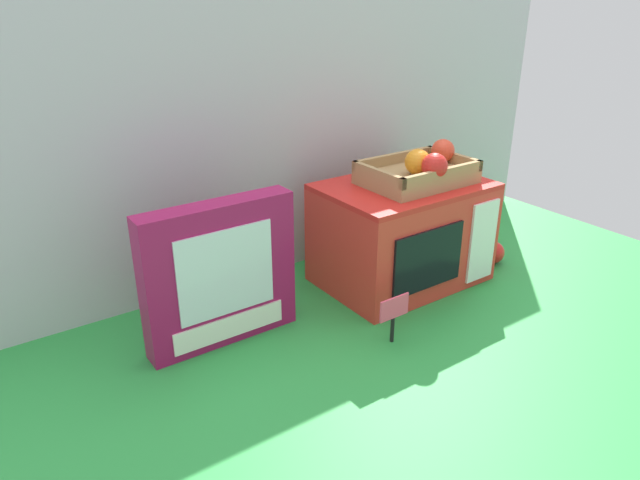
{
  "coord_description": "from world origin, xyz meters",
  "views": [
    {
      "loc": [
        -0.73,
        -0.89,
        0.65
      ],
      "look_at": [
        -0.08,
        0.03,
        0.16
      ],
      "focal_mm": 32.79,
      "sensor_mm": 36.0,
      "label": 1
    }
  ],
  "objects": [
    {
      "name": "ground_plane",
      "position": [
        0.0,
        0.0,
        0.0
      ],
      "size": [
        1.7,
        1.7,
        0.0
      ],
      "primitive_type": "plane",
      "color": "green",
      "rests_on": "ground"
    },
    {
      "name": "cookie_set_box",
      "position": [
        -0.32,
        0.03,
        0.14
      ],
      "size": [
        0.3,
        0.06,
        0.29
      ],
      "color": "#99144C",
      "rests_on": "ground"
    },
    {
      "name": "toy_microwave",
      "position": [
        0.15,
        0.03,
        0.12
      ],
      "size": [
        0.37,
        0.27,
        0.24
      ],
      "color": "red",
      "rests_on": "ground"
    },
    {
      "name": "price_sign",
      "position": [
        -0.05,
        -0.17,
        0.07
      ],
      "size": [
        0.07,
        0.01,
        0.1
      ],
      "color": "black",
      "rests_on": "ground"
    },
    {
      "name": "display_back_panel",
      "position": [
        0.0,
        0.26,
        0.32
      ],
      "size": [
        1.61,
        0.03,
        0.65
      ],
      "primitive_type": "cube",
      "color": "#B7BABF",
      "rests_on": "ground"
    },
    {
      "name": "food_groups_crate",
      "position": [
        0.18,
        0.01,
        0.27
      ],
      "size": [
        0.25,
        0.17,
        0.09
      ],
      "color": "#A37F51",
      "rests_on": "toy_microwave"
    },
    {
      "name": "loose_toy_apple",
      "position": [
        0.4,
        -0.04,
        0.03
      ],
      "size": [
        0.06,
        0.06,
        0.06
      ],
      "primitive_type": "sphere",
      "color": "red",
      "rests_on": "ground"
    }
  ]
}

